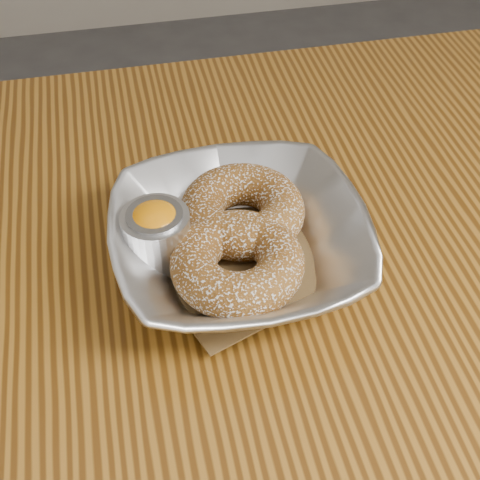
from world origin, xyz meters
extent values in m
cube|color=brown|center=(0.00, 0.00, 0.73)|extent=(1.20, 0.80, 0.04)
imported|color=silver|center=(-0.07, 0.06, 0.78)|extent=(0.21, 0.21, 0.05)
cube|color=brown|center=(-0.07, 0.06, 0.76)|extent=(0.19, 0.19, 0.00)
torus|color=brown|center=(-0.06, 0.09, 0.78)|extent=(0.12, 0.12, 0.04)
torus|color=brown|center=(-0.07, 0.03, 0.78)|extent=(0.13, 0.13, 0.04)
cylinder|color=silver|center=(-0.13, 0.07, 0.78)|extent=(0.06, 0.06, 0.05)
cylinder|color=gray|center=(-0.13, 0.07, 0.79)|extent=(0.05, 0.05, 0.04)
ellipsoid|color=orange|center=(-0.13, 0.07, 0.80)|extent=(0.04, 0.04, 0.03)
camera|label=1|loc=(-0.15, -0.32, 1.17)|focal=50.00mm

